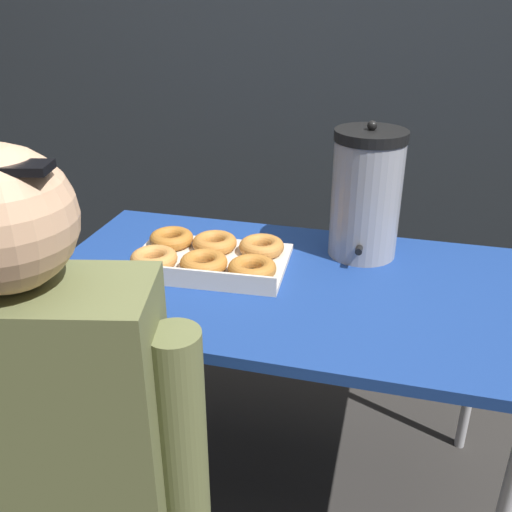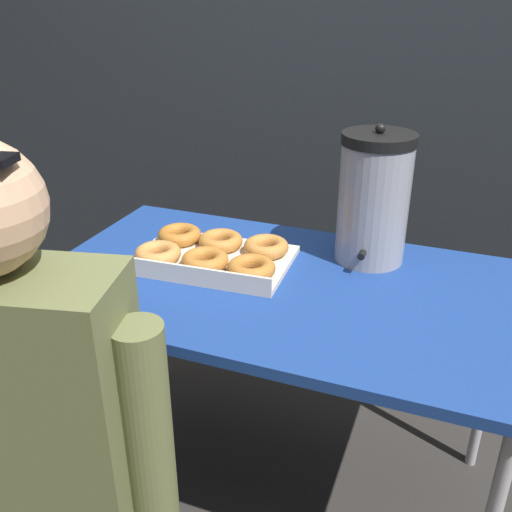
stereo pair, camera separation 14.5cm
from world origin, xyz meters
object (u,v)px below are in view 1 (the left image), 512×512
Objects in this scene: coffee_urn at (366,194)px; cell_phone at (77,293)px; donut_box at (209,256)px; person_seated at (57,484)px.

coffee_urn is 2.37× the size of cell_phone.
cell_phone is (-0.26, -0.24, -0.02)m from donut_box.
person_seated is at bearing -118.58° from coffee_urn.
donut_box is at bearing -155.50° from coffee_urn.
person_seated reaches higher than cell_phone.
cell_phone is 0.49m from person_seated.
donut_box is 0.46m from coffee_urn.
donut_box is 0.36× the size of person_seated.
person_seated is at bearing -98.99° from donut_box.
coffee_urn is 0.31× the size of person_seated.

